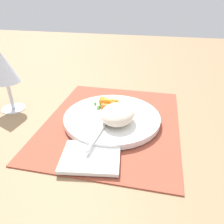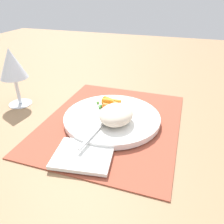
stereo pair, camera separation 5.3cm
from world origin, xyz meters
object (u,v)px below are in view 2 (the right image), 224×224
Objects in this scene: fork at (107,120)px; rice_mound at (116,115)px; plate at (112,118)px; wine_glass at (12,65)px; napkin at (83,155)px; carrot_portion at (113,104)px.

rice_mound is at bearing -81.51° from fork.
fork is (-0.03, 0.00, 0.01)m from plate.
wine_glass is (0.04, 0.32, 0.08)m from rice_mound.
napkin is at bearing -120.22° from wine_glass.
rice_mound is 0.13m from napkin.
rice_mound is 0.33m from wine_glass.
plate is at bearing -6.92° from fork.
wine_glass is (0.01, 0.30, 0.11)m from plate.
napkin is (-0.15, 0.01, -0.00)m from plate.
fork is at bearing -173.70° from carrot_portion.
carrot_portion is 0.41× the size of fork.
carrot_portion is 0.08m from fork.
carrot_portion reaches higher than fork.
carrot_portion is at bearing -82.95° from wine_glass.
fork is at bearing 98.49° from rice_mound.
plate is at bearing -92.24° from wine_glass.
rice_mound is 0.81× the size of napkin.
napkin is (-0.13, 0.03, -0.03)m from rice_mound.
wine_glass is at bearing 82.97° from rice_mound.
carrot_portion is 0.51× the size of wine_glass.
rice_mound is 0.57× the size of wine_glass.
wine_glass reaches higher than plate.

